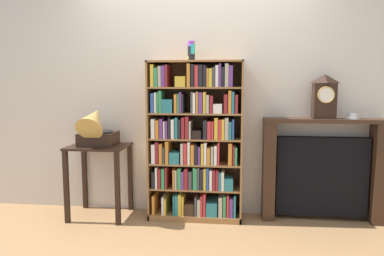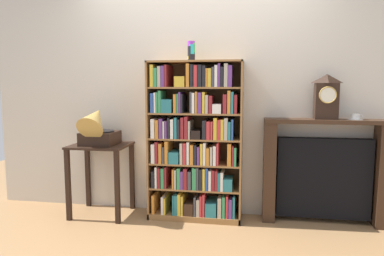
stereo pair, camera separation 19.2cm
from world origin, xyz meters
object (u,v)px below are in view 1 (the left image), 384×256
object	(u,v)px
cup_stack	(191,51)
gramophone	(96,128)
side_table_left	(99,163)
teacup_with_saucer	(352,116)
bookshelf	(195,144)
mantel_clock	(324,97)
fireplace_mantel	(322,171)

from	to	relation	value
cup_stack	gramophone	distance (m)	1.23
cup_stack	side_table_left	bearing A→B (deg)	-175.26
side_table_left	teacup_with_saucer	world-z (taller)	teacup_with_saucer
bookshelf	side_table_left	distance (m)	1.02
cup_stack	mantel_clock	xyz separation A→B (m)	(1.31, 0.05, -0.45)
gramophone	fireplace_mantel	xyz separation A→B (m)	(2.28, 0.22, -0.43)
gramophone	fireplace_mantel	size ratio (longest dim) A/B	0.41
bookshelf	side_table_left	bearing A→B (deg)	-176.12
bookshelf	mantel_clock	xyz separation A→B (m)	(1.27, 0.07, 0.49)
side_table_left	teacup_with_saucer	xyz separation A→B (m)	(2.54, 0.14, 0.50)
bookshelf	gramophone	xyz separation A→B (m)	(-1.00, -0.13, 0.17)
gramophone	teacup_with_saucer	size ratio (longest dim) A/B	3.58
bookshelf	gramophone	size ratio (longest dim) A/B	3.30
cup_stack	teacup_with_saucer	bearing A→B (deg)	2.05
mantel_clock	teacup_with_saucer	world-z (taller)	mantel_clock
mantel_clock	bookshelf	bearing A→B (deg)	-177.03
cup_stack	teacup_with_saucer	size ratio (longest dim) A/B	1.43
mantel_clock	fireplace_mantel	bearing A→B (deg)	63.34
gramophone	fireplace_mantel	bearing A→B (deg)	5.57
fireplace_mantel	teacup_with_saucer	size ratio (longest dim) A/B	8.66
cup_stack	side_table_left	xyz separation A→B (m)	(-0.96, -0.08, -1.14)
side_table_left	mantel_clock	distance (m)	2.38
bookshelf	side_table_left	world-z (taller)	bookshelf
side_table_left	gramophone	distance (m)	0.38
bookshelf	side_table_left	size ratio (longest dim) A/B	2.13
fireplace_mantel	bookshelf	bearing A→B (deg)	-176.06
gramophone	cup_stack	bearing A→B (deg)	8.66
side_table_left	teacup_with_saucer	size ratio (longest dim) A/B	5.55
teacup_with_saucer	gramophone	bearing A→B (deg)	-175.45
cup_stack	teacup_with_saucer	xyz separation A→B (m)	(1.59, 0.06, -0.64)
fireplace_mantel	mantel_clock	distance (m)	0.75
bookshelf	teacup_with_saucer	distance (m)	1.57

